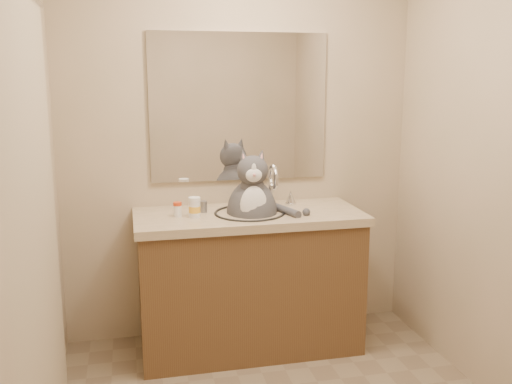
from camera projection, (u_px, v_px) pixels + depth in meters
room at (297, 184)px, 2.37m from camera, size 2.22×2.52×2.42m
vanity at (249, 278)px, 3.44m from camera, size 1.34×0.59×1.12m
mirror at (239, 107)px, 3.50m from camera, size 1.10×0.02×0.90m
shower_curtain at (37, 232)px, 2.27m from camera, size 0.02×1.30×1.93m
cat at (252, 208)px, 3.34m from camera, size 0.42×0.38×0.59m
pill_bottle_redcap at (178, 209)px, 3.26m from camera, size 0.05×0.05×0.08m
pill_bottle_orange at (195, 208)px, 3.24m from camera, size 0.08×0.08×0.12m
grey_canister at (203, 207)px, 3.36m from camera, size 0.06×0.06×0.07m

